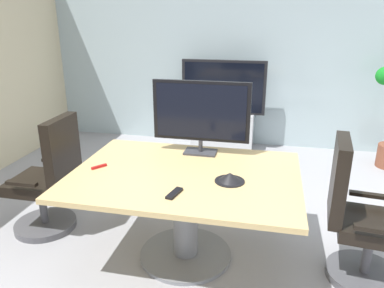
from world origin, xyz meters
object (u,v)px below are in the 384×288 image
Objects in this scene: office_chair_right at (358,224)px; wall_display_unit at (223,120)px; conference_phone at (230,178)px; remote_control at (174,193)px; office_chair_left at (49,185)px; conference_table at (185,195)px; tv_monitor at (201,113)px.

wall_display_unit is (-1.37, 2.66, -0.01)m from office_chair_right.
office_chair_right is 4.95× the size of conference_phone.
office_chair_left is at bearing 171.92° from remote_control.
office_chair_right is at bearing 1.13° from conference_table.
conference_phone is at bearing -59.37° from tv_monitor.
tv_monitor reaches higher than wall_display_unit.
office_chair_right reaches higher than remote_control.
office_chair_right is at bearing -62.73° from wall_display_unit.
conference_phone is (0.42, -2.77, 0.34)m from wall_display_unit.
office_chair_right is (1.30, 0.03, -0.11)m from conference_table.
wall_display_unit reaches higher than office_chair_right.
tv_monitor is 0.90m from remote_control.
conference_phone is (0.32, -0.55, -0.33)m from tv_monitor.
tv_monitor is at bearing 85.95° from conference_table.
tv_monitor is (0.03, 0.46, 0.55)m from conference_table.
office_chair_left is 2.83m from wall_display_unit.
office_chair_right reaches higher than conference_table.
tv_monitor reaches higher than remote_control.
remote_control is at bearing -88.06° from conference_table.
tv_monitor is at bearing 103.39° from office_chair_left.
tv_monitor is 2.33m from wall_display_unit.
conference_table is 1.60× the size of office_chair_right.
remote_control is at bearing -88.47° from wall_display_unit.
conference_phone is at bearing 52.85° from remote_control.
conference_phone is (-0.95, -0.11, 0.33)m from office_chair_right.
office_chair_left reaches higher than remote_control.
office_chair_right is 1.01m from conference_phone.
conference_phone is 0.45m from remote_control.
office_chair_left and office_chair_right have the same top height.
conference_table is at bearing -94.05° from tv_monitor.
office_chair_right is 0.83× the size of wall_display_unit.
conference_phone is at bearing -13.39° from conference_table.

